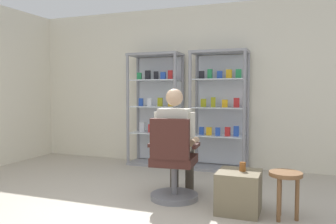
# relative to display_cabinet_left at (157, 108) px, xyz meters

# --- Properties ---
(back_wall) EXTENTS (6.00, 0.10, 2.70)m
(back_wall) POSITION_rel_display_cabinet_left_xyz_m (0.55, 0.24, 0.38)
(back_wall) COLOR silver
(back_wall) RESTS_ON ground
(display_cabinet_left) EXTENTS (0.90, 0.45, 1.90)m
(display_cabinet_left) POSITION_rel_display_cabinet_left_xyz_m (0.00, 0.00, 0.00)
(display_cabinet_left) COLOR gray
(display_cabinet_left) RESTS_ON ground
(display_cabinet_right) EXTENTS (0.90, 0.45, 1.90)m
(display_cabinet_right) POSITION_rel_display_cabinet_left_xyz_m (1.10, 0.00, 0.00)
(display_cabinet_right) COLOR gray
(display_cabinet_right) RESTS_ON ground
(office_chair) EXTENTS (0.59, 0.56, 0.96)m
(office_chair) POSITION_rel_display_cabinet_left_xyz_m (0.94, -1.78, -0.57)
(office_chair) COLOR slate
(office_chair) RESTS_ON ground
(seated_shopkeeper) EXTENTS (0.51, 0.59, 1.29)m
(seated_shopkeeper) POSITION_rel_display_cabinet_left_xyz_m (0.92, -1.61, -0.25)
(seated_shopkeeper) COLOR #3F382D
(seated_shopkeeper) RESTS_ON ground
(storage_crate) EXTENTS (0.43, 0.45, 0.43)m
(storage_crate) POSITION_rel_display_cabinet_left_xyz_m (1.71, -1.89, -0.75)
(storage_crate) COLOR #72664C
(storage_crate) RESTS_ON ground
(tea_glass) EXTENTS (0.07, 0.07, 0.09)m
(tea_glass) POSITION_rel_display_cabinet_left_xyz_m (1.74, -1.86, -0.49)
(tea_glass) COLOR brown
(tea_glass) RESTS_ON storage_crate
(wooden_stool) EXTENTS (0.32, 0.32, 0.47)m
(wooden_stool) POSITION_rel_display_cabinet_left_xyz_m (2.17, -1.94, -0.59)
(wooden_stool) COLOR brown
(wooden_stool) RESTS_ON ground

